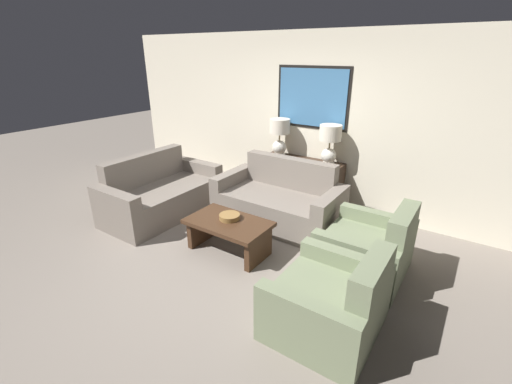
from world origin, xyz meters
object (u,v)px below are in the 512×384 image
Objects in this scene: table_lamp_right at (330,141)px; couch_by_back_wall at (279,202)px; console_table at (301,183)px; decorative_bowl at (230,217)px; coffee_table at (229,230)px; armchair_near_camera at (330,303)px; table_lamp_left at (280,134)px; armchair_near_back_wall at (368,250)px; couch_by_side at (161,195)px.

couch_by_back_wall is (-0.43, -0.70, -0.83)m from table_lamp_right.
console_table is 1.72m from decorative_bowl.
coffee_table is 1.66m from armchair_near_camera.
couch_by_back_wall is at bearing 83.49° from decorative_bowl.
console_table is 1.77m from coffee_table.
armchair_near_back_wall is at bearing -32.95° from table_lamp_left.
couch_by_back_wall is 1.84× the size of armchair_near_camera.
couch_by_back_wall is at bearing 160.27° from armchair_near_back_wall.
table_lamp_right is 2.68m from couch_by_side.
coffee_table is at bearing -106.43° from table_lamp_right.
coffee_table is (-0.09, -1.06, -0.00)m from couch_by_back_wall.
coffee_table is 0.16m from decorative_bowl.
couch_by_back_wall is 1.76× the size of coffee_table.
decorative_bowl reaches higher than coffee_table.
decorative_bowl is at bearing -96.51° from couch_by_back_wall.
couch_by_side is at bearing -155.04° from couch_by_back_wall.
armchair_near_camera reaches higher than decorative_bowl.
table_lamp_left reaches higher than coffee_table.
coffee_table is (1.56, -0.29, -0.00)m from couch_by_side.
table_lamp_left is at bearing 129.57° from armchair_near_camera.
couch_by_back_wall is at bearing 24.96° from couch_by_side.
console_table is 0.86m from table_lamp_left.
console_table is 2.22m from couch_by_side.
armchair_near_back_wall is at bearing -19.73° from couch_by_back_wall.
table_lamp_left is 0.33× the size of couch_by_back_wall.
couch_by_side is (-2.08, -1.47, -0.83)m from table_lamp_right.
table_lamp_left is at bearing 100.29° from decorative_bowl.
console_table is 0.72× the size of couch_by_side.
decorative_bowl is (-0.12, -1.71, 0.07)m from console_table.
coffee_table is (-0.52, -1.76, -0.83)m from table_lamp_right.
coffee_table is at bearing -10.58° from couch_by_side.
table_lamp_right is 2.31× the size of decorative_bowl.
console_table is at bearing 90.00° from couch_by_back_wall.
table_lamp_left is 0.85m from table_lamp_right.
armchair_near_camera reaches higher than coffee_table.
table_lamp_left is 1.87m from decorative_bowl.
couch_by_side is (-1.65, -0.77, 0.00)m from couch_by_back_wall.
table_lamp_left reaches higher than armchair_near_back_wall.
table_lamp_right is 0.58× the size of coffee_table.
armchair_near_camera is (1.90, -2.30, -0.85)m from table_lamp_left.
decorative_bowl is at bearing 159.77° from armchair_near_camera.
armchair_near_back_wall is (1.57, 0.53, -0.02)m from coffee_table.
couch_by_back_wall is (0.00, -0.70, -0.08)m from console_table.
armchair_near_back_wall is at bearing 4.42° from couch_by_side.
armchair_near_back_wall is 1.00× the size of armchair_near_camera.
console_table is 2.18× the size of table_lamp_right.
armchair_near_back_wall is at bearing 90.00° from armchair_near_camera.
couch_by_side is at bearing -129.82° from table_lamp_left.
table_lamp_left is at bearing 180.00° from table_lamp_right.
couch_by_back_wall is 1.07m from coffee_table.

